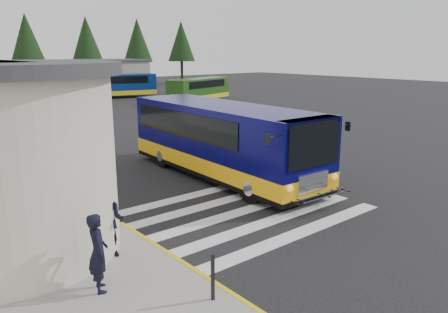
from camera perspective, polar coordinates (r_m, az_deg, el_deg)
ground at (r=15.42m, az=1.28°, el=-6.10°), size 140.00×140.00×0.00m
curb_strip at (r=16.73m, az=-18.65°, el=-4.96°), size 0.12×34.00×0.16m
crosswalk at (r=14.55m, az=1.86°, el=-7.32°), size 8.00×5.35×0.01m
depot_building at (r=55.27m, az=-23.63°, el=9.27°), size 26.40×8.40×4.20m
tree_line at (r=62.99m, az=-25.92°, el=13.71°), size 58.40×4.40×10.00m
transit_bus at (r=18.29m, az=-0.16°, el=1.80°), size 3.94×10.92×3.05m
pedestrian_a at (r=9.88m, az=-16.13°, el=-11.95°), size 0.57×0.73×1.75m
pedestrian_b at (r=11.35m, az=-15.01°, el=-8.21°), size 1.12×1.13×1.84m
bollard at (r=9.34m, az=-1.47°, el=-15.46°), size 0.08×0.08×1.03m
far_bus_a at (r=51.88m, az=-13.95°, el=9.11°), size 9.22×4.35×2.30m
far_bus_b at (r=46.45m, az=-3.29°, el=8.84°), size 8.43×4.57×2.10m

